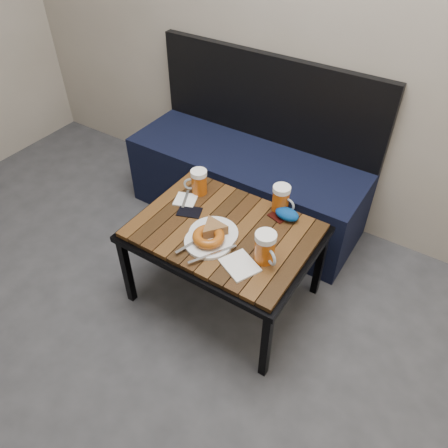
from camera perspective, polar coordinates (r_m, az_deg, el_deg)
The scene contains 12 objects.
bench at distance 2.65m, azimuth 3.09°, elevation 6.02°, with size 1.40×0.50×0.95m.
cafe_table at distance 2.02m, azimuth 0.00°, elevation -1.52°, with size 0.84×0.62×0.47m.
beer_mug_left at distance 2.17m, azimuth -3.34°, elevation 5.52°, with size 0.12×0.11×0.13m.
beer_mug_centre at distance 2.07m, azimuth 7.49°, elevation 3.31°, with size 0.13×0.09×0.13m.
beer_mug_right at distance 1.81m, azimuth 5.42°, elevation -3.08°, with size 0.14×0.12×0.15m.
plate_pie at distance 1.95m, azimuth -1.40°, elevation -0.88°, with size 0.22×0.22×0.06m.
plate_bagel at distance 1.91m, azimuth -2.03°, elevation -1.96°, with size 0.23×0.27×0.06m.
napkin_left at distance 2.16m, azimuth -5.04°, elevation 3.18°, with size 0.13×0.13×0.01m.
napkin_right at distance 1.83m, azimuth 2.07°, elevation -5.41°, with size 0.19×0.18×0.01m.
passport_navy at distance 2.09m, azimuth -4.52°, elevation 1.61°, with size 0.08×0.11×0.01m, color black.
passport_burgundy at distance 2.08m, azimuth 7.58°, elevation 1.29°, with size 0.08×0.12×0.01m, color black.
knit_pouch at distance 2.05m, azimuth 8.23°, elevation 1.30°, with size 0.12×0.08×0.05m, color #050F89.
Camera 1 is at (0.88, -0.12, 1.82)m, focal length 35.00 mm.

